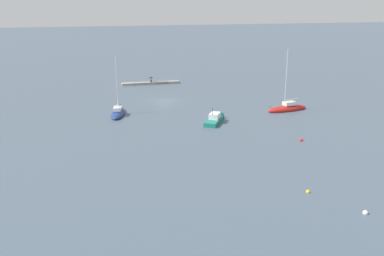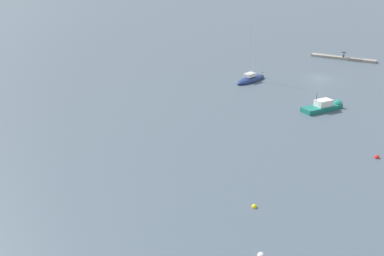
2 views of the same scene
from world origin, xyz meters
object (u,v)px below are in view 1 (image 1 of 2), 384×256
person_seated_grey_left (151,81)px  mooring_buoy_mid (308,192)px  sailboat_navy_far (118,113)px  umbrella_open_black (151,77)px  motorboat_teal_far (215,119)px  mooring_buoy_near (301,140)px  sailboat_red_mid (287,108)px  mooring_buoy_far (365,213)px

person_seated_grey_left → mooring_buoy_mid: (-6.72, 64.26, -0.71)m
sailboat_navy_far → umbrella_open_black: bearing=81.3°
person_seated_grey_left → motorboat_teal_far: bearing=91.2°
person_seated_grey_left → mooring_buoy_mid: person_seated_grey_left is taller
person_seated_grey_left → mooring_buoy_near: bearing=99.3°
sailboat_red_mid → sailboat_navy_far: sailboat_red_mid is taller
person_seated_grey_left → motorboat_teal_far: (-5.27, 35.42, -0.41)m
sailboat_navy_far → motorboat_teal_far: bearing=-16.5°
sailboat_red_mid → mooring_buoy_mid: size_ratio=26.22×
mooring_buoy_near → mooring_buoy_far: bearing=78.0°
umbrella_open_black → sailboat_red_mid: (-20.33, 31.39, -1.22)m
umbrella_open_black → mooring_buoy_mid: umbrella_open_black is taller
sailboat_navy_far → mooring_buoy_near: 32.35m
umbrella_open_black → sailboat_red_mid: size_ratio=0.11×
sailboat_red_mid → mooring_buoy_far: sailboat_red_mid is taller
umbrella_open_black → sailboat_red_mid: bearing=122.9°
umbrella_open_black → mooring_buoy_near: (-14.32, 48.17, -1.54)m
mooring_buoy_mid → mooring_buoy_far: size_ratio=0.86×
sailboat_red_mid → person_seated_grey_left: bearing=22.8°
sailboat_navy_far → mooring_buoy_far: bearing=-53.2°
umbrella_open_black → person_seated_grey_left: bearing=-97.9°
person_seated_grey_left → sailboat_red_mid: size_ratio=0.06×
mooring_buoy_near → mooring_buoy_mid: size_ratio=1.14×
person_seated_grey_left → motorboat_teal_far: motorboat_teal_far is taller
sailboat_navy_far → motorboat_teal_far: size_ratio=1.66×
sailboat_red_mid → sailboat_navy_far: 30.79m
sailboat_red_mid → mooring_buoy_mid: sailboat_red_mid is taller
person_seated_grey_left → umbrella_open_black: 0.85m
umbrella_open_black → motorboat_teal_far: motorboat_teal_far is taller
mooring_buoy_near → mooring_buoy_far: mooring_buoy_far is taller
motorboat_teal_far → mooring_buoy_mid: bearing=-55.7°
motorboat_teal_far → sailboat_navy_far: bearing=-177.0°
person_seated_grey_left → mooring_buoy_far: bearing=90.7°
sailboat_navy_far → mooring_buoy_near: (-24.46, 21.16, -0.29)m
sailboat_red_mid → sailboat_navy_far: bearing=71.8°
mooring_buoy_far → sailboat_red_mid: bearing=-105.4°
umbrella_open_black → mooring_buoy_far: size_ratio=2.41×
sailboat_navy_far → mooring_buoy_near: bearing=-29.0°
mooring_buoy_far → person_seated_grey_left: bearing=-82.1°
sailboat_navy_far → motorboat_teal_far: (-15.42, 8.35, -0.00)m
umbrella_open_black → mooring_buoy_far: (-9.72, 69.83, -1.54)m
mooring_buoy_far → mooring_buoy_near: bearing=-102.0°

